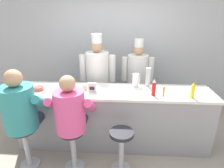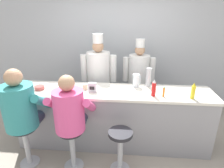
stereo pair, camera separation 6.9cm
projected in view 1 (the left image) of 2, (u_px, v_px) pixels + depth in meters
ground_plane at (112, 154)px, 2.94m from camera, size 20.00×20.00×0.00m
wall_back at (117, 48)px, 4.18m from camera, size 10.00×0.06×2.70m
diner_counter at (113, 117)px, 3.08m from camera, size 3.08×0.66×0.95m
ketchup_bottle_red at (154, 88)px, 2.70m from camera, size 0.06×0.06×0.25m
mustard_bottle_yellow at (193, 90)px, 2.63m from camera, size 0.06×0.06×0.23m
hot_sauce_bottle_orange at (164, 92)px, 2.69m from camera, size 0.03×0.03×0.15m
water_pitcher_clear at (136, 80)px, 3.04m from camera, size 0.13×0.11×0.21m
breakfast_plate at (72, 91)px, 2.86m from camera, size 0.26×0.26×0.05m
cereal_bowl at (39, 88)px, 2.92m from camera, size 0.15×0.15×0.06m
coffee_mug_tan at (85, 87)px, 2.94m from camera, size 0.12×0.08×0.08m
cup_stack_steel at (148, 77)px, 3.04m from camera, size 0.09×0.09×0.31m
napkin_dispenser_chrome at (92, 87)px, 2.83m from camera, size 0.12×0.07×0.15m
diner_seated_teal at (21, 110)px, 2.47m from camera, size 0.65×0.64×1.45m
diner_seated_pink at (71, 113)px, 2.43m from camera, size 0.60×0.59×1.39m
empty_stool_round at (121, 145)px, 2.52m from camera, size 0.33×0.33×0.63m
cook_in_whites_near at (98, 76)px, 3.59m from camera, size 0.68×0.44×1.74m
cook_in_whites_far at (137, 76)px, 3.78m from camera, size 0.64×0.41×1.63m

